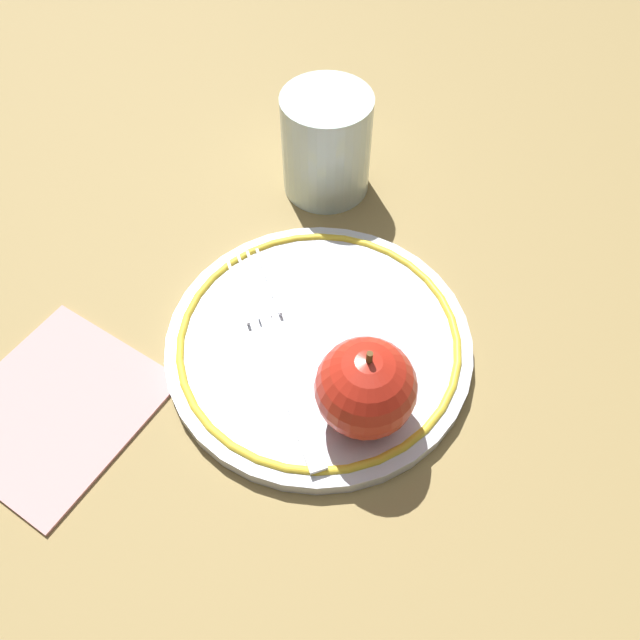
% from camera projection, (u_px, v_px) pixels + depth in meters
% --- Properties ---
extents(ground_plane, '(2.00, 2.00, 0.00)m').
position_uv_depth(ground_plane, '(311.00, 344.00, 0.47)').
color(ground_plane, olive).
extents(plate, '(0.23, 0.23, 0.02)m').
position_uv_depth(plate, '(320.00, 341.00, 0.46)').
color(plate, silver).
rests_on(plate, ground_plane).
extents(apple_red_whole, '(0.07, 0.07, 0.07)m').
position_uv_depth(apple_red_whole, '(366.00, 388.00, 0.39)').
color(apple_red_whole, '#B22417').
rests_on(apple_red_whole, plate).
extents(fork, '(0.17, 0.13, 0.00)m').
position_uv_depth(fork, '(278.00, 356.00, 0.45)').
color(fork, silver).
rests_on(fork, plate).
extents(drinking_glass, '(0.08, 0.08, 0.09)m').
position_uv_depth(drinking_glass, '(326.00, 144.00, 0.53)').
color(drinking_glass, silver).
rests_on(drinking_glass, ground_plane).
extents(napkin_folded, '(0.13, 0.14, 0.01)m').
position_uv_depth(napkin_folded, '(55.00, 407.00, 0.44)').
color(napkin_folded, '#CB8F8E').
rests_on(napkin_folded, ground_plane).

